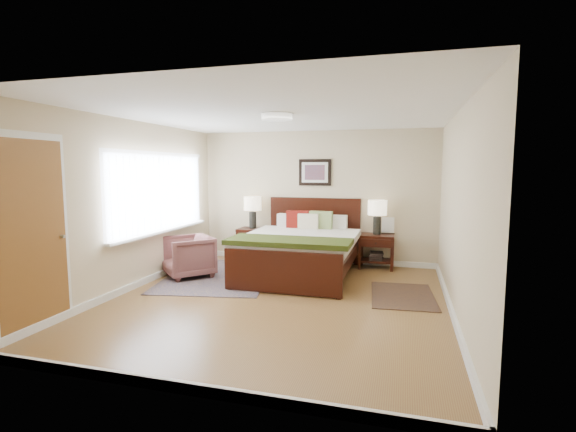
# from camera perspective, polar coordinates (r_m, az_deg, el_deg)

# --- Properties ---
(floor) EXTENTS (5.00, 5.00, 0.00)m
(floor) POSITION_cam_1_polar(r_m,az_deg,el_deg) (5.81, -1.45, -11.43)
(floor) COLOR brown
(floor) RESTS_ON ground
(back_wall) EXTENTS (4.50, 0.04, 2.50)m
(back_wall) POSITION_cam_1_polar(r_m,az_deg,el_deg) (7.97, 3.81, 2.59)
(back_wall) COLOR #C3AD8D
(back_wall) RESTS_ON ground
(front_wall) EXTENTS (4.50, 0.04, 2.50)m
(front_wall) POSITION_cam_1_polar(r_m,az_deg,el_deg) (3.27, -14.49, -3.13)
(front_wall) COLOR #C3AD8D
(front_wall) RESTS_ON ground
(left_wall) EXTENTS (0.04, 5.00, 2.50)m
(left_wall) POSITION_cam_1_polar(r_m,az_deg,el_deg) (6.58, -20.57, 1.38)
(left_wall) COLOR #C3AD8D
(left_wall) RESTS_ON ground
(right_wall) EXTENTS (0.04, 5.00, 2.50)m
(right_wall) POSITION_cam_1_polar(r_m,az_deg,el_deg) (5.35, 22.22, 0.25)
(right_wall) COLOR #C3AD8D
(right_wall) RESTS_ON ground
(ceiling) EXTENTS (4.50, 5.00, 0.02)m
(ceiling) POSITION_cam_1_polar(r_m,az_deg,el_deg) (5.58, -1.52, 13.83)
(ceiling) COLOR white
(ceiling) RESTS_ON back_wall
(window) EXTENTS (0.11, 2.72, 1.32)m
(window) POSITION_cam_1_polar(r_m,az_deg,el_deg) (7.12, -16.94, 2.89)
(window) COLOR silver
(window) RESTS_ON left_wall
(door) EXTENTS (0.06, 1.00, 2.18)m
(door) POSITION_cam_1_polar(r_m,az_deg,el_deg) (5.28, -31.56, -2.26)
(door) COLOR silver
(door) RESTS_ON ground
(ceil_fixture) EXTENTS (0.44, 0.44, 0.08)m
(ceil_fixture) POSITION_cam_1_polar(r_m,az_deg,el_deg) (5.57, -1.52, 13.47)
(ceil_fixture) COLOR white
(ceil_fixture) RESTS_ON ceiling
(bed) EXTENTS (1.86, 2.26, 1.22)m
(bed) POSITION_cam_1_polar(r_m,az_deg,el_deg) (6.98, 1.78, -3.65)
(bed) COLOR black
(bed) RESTS_ON ground
(wall_art) EXTENTS (0.62, 0.05, 0.50)m
(wall_art) POSITION_cam_1_polar(r_m,az_deg,el_deg) (7.93, 3.70, 5.97)
(wall_art) COLOR black
(wall_art) RESTS_ON back_wall
(nightstand_left) EXTENTS (0.53, 0.48, 0.64)m
(nightstand_left) POSITION_cam_1_polar(r_m,az_deg,el_deg) (8.15, -4.88, -2.56)
(nightstand_left) COLOR black
(nightstand_left) RESTS_ON ground
(nightstand_right) EXTENTS (0.62, 0.46, 0.61)m
(nightstand_right) POSITION_cam_1_polar(r_m,az_deg,el_deg) (7.69, 12.00, -4.25)
(nightstand_right) COLOR black
(nightstand_right) RESTS_ON ground
(lamp_left) EXTENTS (0.34, 0.34, 0.61)m
(lamp_left) POSITION_cam_1_polar(r_m,az_deg,el_deg) (8.10, -4.86, 1.33)
(lamp_left) COLOR black
(lamp_left) RESTS_ON nightstand_left
(lamp_right) EXTENTS (0.34, 0.34, 0.61)m
(lamp_right) POSITION_cam_1_polar(r_m,az_deg,el_deg) (7.61, 12.12, 0.71)
(lamp_right) COLOR black
(lamp_right) RESTS_ON nightstand_right
(armchair) EXTENTS (1.04, 1.04, 0.68)m
(armchair) POSITION_cam_1_polar(r_m,az_deg,el_deg) (7.14, -13.49, -5.39)
(armchair) COLOR brown
(armchair) RESTS_ON ground
(rug_persian) EXTENTS (2.06, 2.61, 0.01)m
(rug_persian) POSITION_cam_1_polar(r_m,az_deg,el_deg) (7.16, -9.40, -8.02)
(rug_persian) COLOR #0C0F3D
(rug_persian) RESTS_ON ground
(rug_navy) EXTENTS (0.96, 1.35, 0.01)m
(rug_navy) POSITION_cam_1_polar(r_m,az_deg,el_deg) (6.20, 15.40, -10.45)
(rug_navy) COLOR black
(rug_navy) RESTS_ON ground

